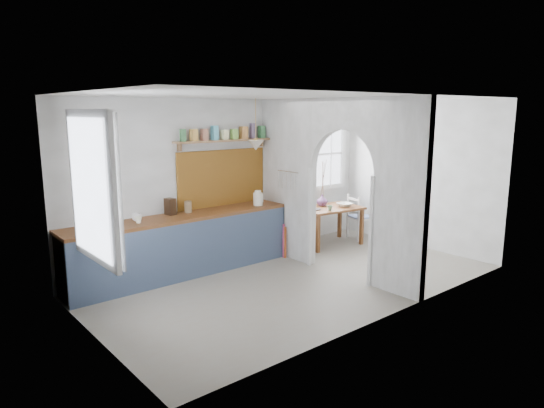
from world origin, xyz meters
TOP-DOWN VIEW (x-y plane):
  - floor at (0.00, 0.00)m, footprint 5.80×3.20m
  - ceiling at (0.00, 0.00)m, footprint 5.80×3.20m
  - walls at (0.00, 0.00)m, footprint 5.81×3.21m
  - partition at (0.70, 0.06)m, footprint 0.12×3.20m
  - kitchen_window at (-2.87, 0.00)m, footprint 0.10×1.16m
  - nook_window at (1.80, 1.56)m, footprint 1.76×0.10m
  - counter at (-1.13, 1.33)m, footprint 3.50×0.60m
  - sink at (-2.43, 1.30)m, footprint 0.40×0.40m
  - backsplash at (-0.20, 1.58)m, footprint 1.65×0.03m
  - shelf at (-0.20, 1.49)m, footprint 1.75×0.20m
  - pendant_lamp at (0.15, 1.15)m, footprint 0.26×0.26m
  - utensil_rail at (0.61, 0.90)m, footprint 0.02×0.50m
  - dining_table at (1.76, 1.04)m, footprint 1.21×0.89m
  - chair_left at (0.98, 1.06)m, footprint 0.51×0.51m
  - chair_right at (2.53, 0.96)m, footprint 0.47×0.47m
  - kettle at (0.22, 1.20)m, footprint 0.25×0.22m
  - mug_a at (-1.82, 1.25)m, footprint 0.13×0.13m
  - mug_b at (-1.78, 1.39)m, footprint 0.16×0.16m
  - knife_block at (-1.22, 1.46)m, footprint 0.13×0.17m
  - jar at (-0.94, 1.43)m, footprint 0.14×0.14m
  - towel_magenta at (0.58, 0.96)m, footprint 0.02×0.03m
  - towel_orange at (0.58, 0.93)m, footprint 0.02×0.03m
  - bowl at (2.00, 0.91)m, footprint 0.30×0.30m
  - table_cup at (1.54, 0.84)m, footprint 0.11×0.11m
  - plate at (1.39, 1.05)m, footprint 0.24×0.24m
  - vase at (1.74, 1.22)m, footprint 0.21×0.21m

SIDE VIEW (x-z plane):
  - floor at x=0.00m, z-range -0.01..0.01m
  - towel_orange at x=0.58m, z-range -0.03..0.53m
  - towel_magenta at x=0.58m, z-range -0.02..0.57m
  - dining_table at x=1.76m, z-range 0.00..0.70m
  - chair_right at x=2.53m, z-range 0.00..0.85m
  - counter at x=-1.13m, z-range 0.01..0.91m
  - chair_left at x=0.98m, z-range 0.00..0.95m
  - plate at x=1.39m, z-range 0.70..0.71m
  - bowl at x=2.00m, z-range 0.70..0.76m
  - table_cup at x=1.54m, z-range 0.70..0.78m
  - vase at x=1.74m, z-range 0.70..0.91m
  - sink at x=-2.43m, z-range 0.88..0.90m
  - mug_a at x=-1.82m, z-range 0.90..0.99m
  - mug_b at x=-1.78m, z-range 0.90..1.01m
  - jar at x=-0.94m, z-range 0.90..1.08m
  - kettle at x=0.22m, z-range 0.90..1.14m
  - knife_block at x=-1.22m, z-range 0.90..1.15m
  - walls at x=0.00m, z-range 0.00..2.60m
  - backsplash at x=-0.20m, z-range 0.90..1.80m
  - utensil_rail at x=0.61m, z-range 1.44..1.46m
  - partition at x=0.70m, z-range 0.15..2.75m
  - nook_window at x=1.80m, z-range 0.95..2.25m
  - kitchen_window at x=-2.87m, z-range 0.90..2.40m
  - pendant_lamp at x=0.15m, z-range 1.80..1.96m
  - shelf at x=-0.20m, z-range 1.90..2.11m
  - ceiling at x=0.00m, z-range 2.60..2.60m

